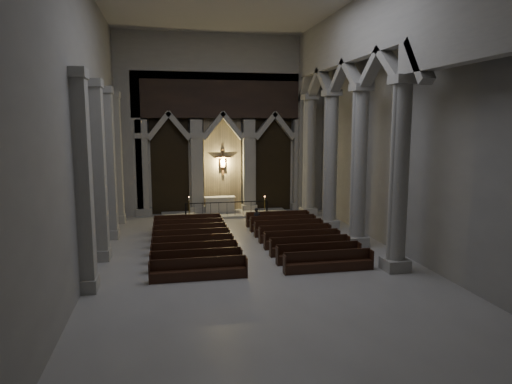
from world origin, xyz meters
TOP-DOWN VIEW (x-y plane):
  - room at (0.00, 0.00)m, footprint 24.00×24.10m
  - sanctuary_wall at (0.00, 11.54)m, footprint 14.00×0.77m
  - right_arcade at (5.50, 1.33)m, footprint 1.00×24.00m
  - left_pilasters at (-6.75, 3.50)m, footprint 0.60×13.00m
  - sanctuary_step at (0.00, 10.60)m, footprint 8.50×2.60m
  - altar at (-0.33, 10.98)m, footprint 2.08×0.83m
  - altar_rail at (0.00, 9.72)m, footprint 5.46×0.09m
  - candle_stand_left at (-2.48, 9.37)m, footprint 0.26×0.26m
  - candle_stand_right at (2.49, 9.54)m, footprint 0.23×0.23m
  - pews at (-0.00, 2.34)m, footprint 9.26×9.27m
  - worshipper at (1.28, 6.13)m, footprint 0.47×0.33m

SIDE VIEW (x-z plane):
  - sanctuary_step at x=0.00m, z-range 0.00..0.15m
  - pews at x=0.00m, z-range -0.15..0.71m
  - candle_stand_right at x=2.49m, z-range -0.32..1.07m
  - candle_stand_left at x=-2.48m, z-range -0.35..1.19m
  - worshipper at x=1.28m, z-range 0.00..1.24m
  - altar at x=-0.33m, z-range 0.15..1.21m
  - altar_rail at x=0.00m, z-range 0.18..1.25m
  - left_pilasters at x=-6.75m, z-range -0.10..7.92m
  - sanctuary_wall at x=0.00m, z-range 0.62..12.62m
  - room at x=0.00m, z-range 1.60..13.60m
  - right_arcade at x=5.50m, z-range 1.83..13.83m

